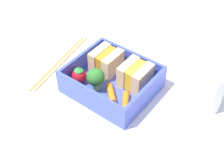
{
  "coord_description": "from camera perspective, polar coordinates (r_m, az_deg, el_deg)",
  "views": [
    {
      "loc": [
        25.78,
        -34.02,
        42.56
      ],
      "look_at": [
        0.0,
        0.0,
        2.7
      ],
      "focal_mm": 50.0,
      "sensor_mm": 36.0,
      "label": 1
    }
  ],
  "objects": [
    {
      "name": "sandwich_center_left",
      "position": [
        0.58,
        4.27,
        0.55
      ],
      "size": [
        4.98,
        5.29,
        4.46
      ],
      "color": "beige",
      "rests_on": "bento_tray"
    },
    {
      "name": "sandwich_left",
      "position": [
        0.61,
        -1.07,
        3.18
      ],
      "size": [
        4.98,
        5.29,
        4.46
      ],
      "color": "beige",
      "rests_on": "bento_tray"
    },
    {
      "name": "chopstick_pair",
      "position": [
        0.67,
        -9.62,
        3.06
      ],
      "size": [
        4.83,
        19.58,
        0.7
      ],
      "color": "tan",
      "rests_on": "ground_plane"
    },
    {
      "name": "bento_rim",
      "position": [
        0.58,
        0.0,
        0.29
      ],
      "size": [
        15.51,
        13.55,
        3.81
      ],
      "color": "#4659CB",
      "rests_on": "bento_tray"
    },
    {
      "name": "bento_tray",
      "position": [
        0.6,
        0.0,
        -1.47
      ],
      "size": [
        15.51,
        13.55,
        1.2
      ],
      "primitive_type": "cube",
      "color": "#4659CB",
      "rests_on": "ground_plane"
    },
    {
      "name": "carrot_stick_left",
      "position": [
        0.55,
        2.47,
        -4.68
      ],
      "size": [
        3.89,
        5.22,
        1.21
      ],
      "primitive_type": "cylinder",
      "rotation": [
        1.57,
        0.0,
        0.56
      ],
      "color": "orange",
      "rests_on": "bento_tray"
    },
    {
      "name": "ground_plane",
      "position": [
        0.61,
        0.0,
        -2.54
      ],
      "size": [
        120.0,
        120.0,
        2.0
      ],
      "primitive_type": "cube",
      "color": "silver"
    },
    {
      "name": "broccoli_floret",
      "position": [
        0.57,
        -2.99,
        0.14
      ],
      "size": [
        3.36,
        3.36,
        4.6
      ],
      "color": "#88C75D",
      "rests_on": "bento_tray"
    },
    {
      "name": "carrot_stick_far_left",
      "position": [
        0.57,
        -0.17,
        -2.74
      ],
      "size": [
        4.09,
        3.96,
        1.24
      ],
      "primitive_type": "cylinder",
      "rotation": [
        1.57,
        0.0,
        3.96
      ],
      "color": "orange",
      "rests_on": "bento_tray"
    },
    {
      "name": "drinking_glass",
      "position": [
        0.57,
        17.36,
        -1.92
      ],
      "size": [
        5.2,
        5.2,
        8.1
      ],
      "primitive_type": "cylinder",
      "color": "white",
      "rests_on": "ground_plane"
    },
    {
      "name": "strawberry_far_left",
      "position": [
        0.59,
        -6.03,
        0.53
      ],
      "size": [
        2.87,
        2.87,
        3.47
      ],
      "color": "red",
      "rests_on": "bento_tray"
    }
  ]
}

